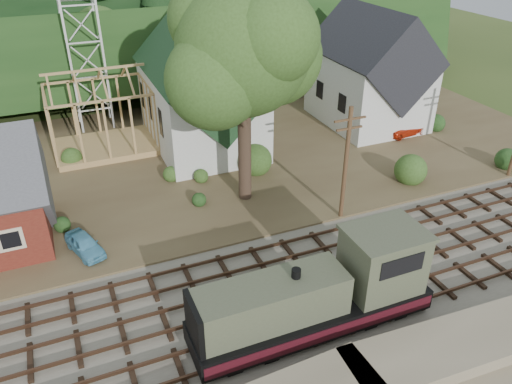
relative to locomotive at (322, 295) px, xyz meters
name	(u,v)px	position (x,y,z in m)	size (l,w,h in m)	color
ground	(279,294)	(-0.83, 3.00, -2.12)	(140.00, 140.00, 0.00)	#384C1E
railroad_bed	(279,293)	(-0.83, 3.00, -2.04)	(64.00, 11.00, 0.16)	#726B5B
village_flat	(187,158)	(-0.83, 21.00, -1.97)	(64.00, 26.00, 0.30)	brown
hillside	(133,79)	(-0.83, 45.00, -2.12)	(70.00, 28.00, 8.00)	#1E3F19
ridge	(112,49)	(-0.83, 61.00, -2.12)	(80.00, 20.00, 12.00)	black
church	(201,91)	(1.17, 22.68, 3.06)	(8.40, 15.17, 13.00)	silver
farmhouse	(370,74)	(17.17, 22.00, 2.74)	(8.40, 10.80, 10.60)	silver
timber_frame	(101,117)	(-6.83, 25.00, 1.14)	(8.20, 6.20, 6.99)	tan
lattice_tower	(79,18)	(-6.83, 31.00, 7.91)	(3.20, 3.20, 12.12)	silver
big_tree	(245,58)	(1.34, 13.08, 8.09)	(10.90, 8.40, 14.70)	#38281E
telegraph_pole_near	(346,163)	(6.17, 8.20, 2.12)	(2.20, 0.28, 8.00)	#4C331E
locomotive	(322,295)	(0.00, 0.00, 0.00)	(11.98, 3.00, 4.79)	black
car_blue	(85,244)	(-10.08, 10.59, -1.25)	(1.35, 3.34, 1.14)	#63B6D6
car_red	(406,128)	(18.75, 17.83, -1.24)	(1.94, 4.20, 1.17)	red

